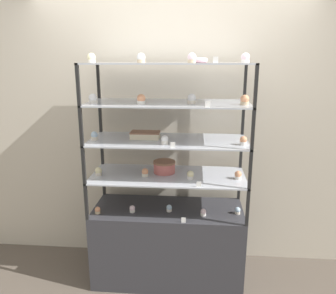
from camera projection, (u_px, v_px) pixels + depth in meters
name	position (u px, v px, depth m)	size (l,w,h in m)	color
ground_plane	(168.00, 275.00, 3.07)	(20.00, 20.00, 0.00)	brown
back_wall	(172.00, 131.00, 3.13)	(8.00, 0.05, 2.60)	beige
display_base	(168.00, 243.00, 2.98)	(1.31, 0.54, 0.69)	#333338
display_riser_lower	(168.00, 177.00, 2.81)	(1.31, 0.54, 0.31)	black
display_riser_middle	(168.00, 142.00, 2.73)	(1.31, 0.54, 0.31)	black
display_riser_upper	(168.00, 105.00, 2.65)	(1.31, 0.54, 0.31)	black
display_riser_top	(168.00, 65.00, 2.57)	(1.31, 0.54, 0.31)	black
layer_cake_centerpiece	(164.00, 167.00, 2.86)	(0.19, 0.19, 0.10)	#C66660
sheet_cake_frosted	(145.00, 135.00, 2.78)	(0.25, 0.15, 0.06)	beige
cupcake_0	(98.00, 210.00, 2.79)	(0.05, 0.05, 0.06)	#CCB28C
cupcake_1	(132.00, 209.00, 2.81)	(0.05, 0.05, 0.06)	white
cupcake_2	(169.00, 208.00, 2.83)	(0.05, 0.05, 0.06)	white
cupcake_3	(203.00, 212.00, 2.75)	(0.05, 0.05, 0.06)	white
cupcake_4	(238.00, 211.00, 2.78)	(0.05, 0.05, 0.06)	beige
price_tag_0	(184.00, 220.00, 2.63)	(0.04, 0.00, 0.04)	white
cupcake_5	(99.00, 172.00, 2.80)	(0.06, 0.06, 0.07)	beige
cupcake_6	(145.00, 173.00, 2.77)	(0.06, 0.06, 0.07)	beige
cupcake_7	(190.00, 175.00, 2.71)	(0.06, 0.06, 0.07)	white
cupcake_8	(238.00, 175.00, 2.71)	(0.06, 0.06, 0.07)	white
price_tag_1	(199.00, 184.00, 2.54)	(0.04, 0.00, 0.04)	white
cupcake_9	(94.00, 136.00, 2.72)	(0.06, 0.06, 0.07)	beige
cupcake_10	(165.00, 140.00, 2.58)	(0.06, 0.06, 0.07)	white
cupcake_11	(243.00, 141.00, 2.55)	(0.06, 0.06, 0.07)	white
price_tag_2	(173.00, 145.00, 2.48)	(0.04, 0.00, 0.04)	white
cupcake_12	(93.00, 99.00, 2.57)	(0.07, 0.07, 0.08)	white
cupcake_13	(141.00, 99.00, 2.53)	(0.07, 0.07, 0.08)	white
cupcake_14	(192.00, 99.00, 2.56)	(0.07, 0.07, 0.08)	beige
cupcake_15	(245.00, 100.00, 2.49)	(0.07, 0.07, 0.08)	#CCB28C
price_tag_3	(208.00, 104.00, 2.38)	(0.04, 0.00, 0.04)	white
cupcake_16	(91.00, 58.00, 2.54)	(0.06, 0.06, 0.07)	beige
cupcake_17	(141.00, 58.00, 2.48)	(0.06, 0.06, 0.07)	#CCB28C
cupcake_18	(192.00, 58.00, 2.40)	(0.06, 0.06, 0.07)	#CCB28C
cupcake_19	(245.00, 58.00, 2.41)	(0.06, 0.06, 0.07)	white
price_tag_4	(216.00, 60.00, 2.29)	(0.04, 0.00, 0.04)	white
donut_glazed	(199.00, 60.00, 2.54)	(0.14, 0.14, 0.04)	#EFB2BC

